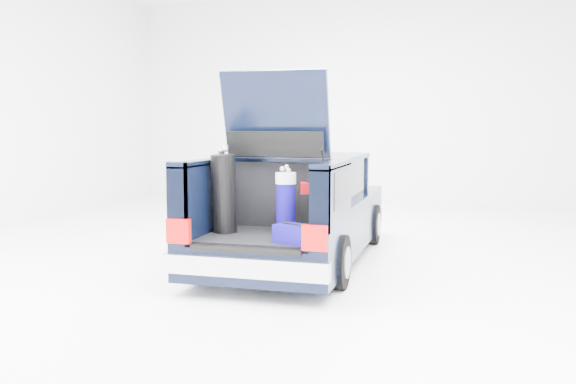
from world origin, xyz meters
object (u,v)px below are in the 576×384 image
(black_golf_bag, at_px, (224,193))
(car, at_px, (300,210))
(blue_duffel, at_px, (295,234))
(red_suitcase, at_px, (316,207))
(blue_golf_bag, at_px, (286,202))

(black_golf_bag, bearing_deg, car, 84.97)
(car, xyz_separation_m, blue_duffel, (0.46, -1.98, 0.03))
(black_golf_bag, bearing_deg, red_suitcase, 32.71)
(car, xyz_separation_m, blue_golf_bag, (0.20, -1.41, 0.29))
(blue_golf_bag, relative_size, blue_duffel, 1.65)
(black_golf_bag, height_order, blue_duffel, black_golf_bag)
(red_suitcase, distance_m, blue_golf_bag, 0.38)
(car, distance_m, blue_golf_bag, 1.45)
(blue_duffel, bearing_deg, blue_golf_bag, 138.05)
(red_suitcase, bearing_deg, blue_golf_bag, -160.50)
(blue_duffel, bearing_deg, car, 126.38)
(car, distance_m, black_golf_bag, 1.68)
(car, distance_m, red_suitcase, 1.31)
(red_suitcase, height_order, black_golf_bag, black_golf_bag)
(black_golf_bag, xyz_separation_m, blue_golf_bag, (0.70, 0.15, -0.10))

